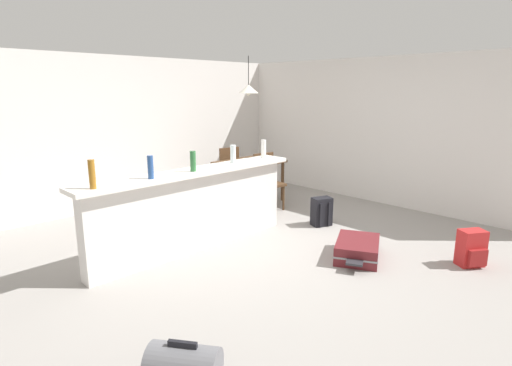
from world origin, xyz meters
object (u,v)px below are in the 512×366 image
at_px(bottle_green, 193,161).
at_px(backpack_black, 321,212).
at_px(dining_chair_near_partition, 267,178).
at_px(bottle_blue, 150,167).
at_px(pendant_lamp, 249,89).
at_px(dining_table, 250,166).
at_px(bottle_white, 264,149).
at_px(dining_chair_far_side, 227,169).
at_px(bottle_clear, 233,154).
at_px(suitcase_flat_maroon, 357,249).
at_px(bottle_amber, 92,174).
at_px(backpack_red, 472,249).

bearing_deg(bottle_green, backpack_black, -14.61).
bearing_deg(dining_chair_near_partition, bottle_blue, -165.07).
bearing_deg(pendant_lamp, bottle_green, -150.00).
height_order(dining_table, backpack_black, dining_table).
relative_size(bottle_white, dining_chair_far_side, 0.28).
relative_size(bottle_white, dining_chair_near_partition, 0.28).
bearing_deg(backpack_black, dining_chair_far_side, 87.10).
height_order(bottle_green, dining_table, bottle_green).
xyz_separation_m(bottle_blue, bottle_clear, (1.28, 0.09, -0.01)).
distance_m(pendant_lamp, suitcase_flat_maroon, 3.38).
relative_size(bottle_amber, bottle_green, 1.19).
distance_m(bottle_blue, bottle_clear, 1.28).
bearing_deg(pendant_lamp, dining_table, -92.30).
distance_m(dining_table, dining_chair_far_side, 0.60).
bearing_deg(dining_table, pendant_lamp, 87.70).
bearing_deg(pendant_lamp, dining_chair_near_partition, -98.64).
bearing_deg(bottle_white, bottle_clear, 179.94).
bearing_deg(dining_chair_near_partition, suitcase_flat_maroon, -108.56).
bearing_deg(pendant_lamp, dining_chair_far_side, 92.29).
distance_m(bottle_green, backpack_red, 3.35).
xyz_separation_m(pendant_lamp, backpack_black, (-0.14, -1.68, -1.76)).
height_order(bottle_green, suitcase_flat_maroon, bottle_green).
xyz_separation_m(bottle_amber, bottle_blue, (0.64, 0.01, -0.02)).
relative_size(bottle_green, suitcase_flat_maroon, 0.27).
bearing_deg(bottle_white, bottle_blue, -177.20).
bearing_deg(bottle_green, bottle_clear, 6.28).
xyz_separation_m(bottle_white, backpack_black, (0.63, -0.57, -0.94)).
relative_size(bottle_amber, bottle_white, 1.11).
distance_m(bottle_green, dining_chair_near_partition, 2.17).
bearing_deg(bottle_green, backpack_red, -52.56).
relative_size(bottle_amber, backpack_black, 0.69).
bearing_deg(suitcase_flat_maroon, dining_chair_near_partition, 71.44).
relative_size(bottle_blue, suitcase_flat_maroon, 0.29).
distance_m(bottle_green, pendant_lamp, 2.50).
distance_m(dining_table, backpack_black, 1.72).
xyz_separation_m(dining_table, dining_chair_far_side, (-0.02, 0.59, -0.13)).
bearing_deg(bottle_amber, bottle_white, 2.19).
bearing_deg(bottle_blue, backpack_black, -11.03).
height_order(bottle_clear, dining_chair_far_side, bottle_clear).
bearing_deg(pendant_lamp, backpack_red, -91.41).
height_order(bottle_amber, pendant_lamp, pendant_lamp).
height_order(bottle_white, suitcase_flat_maroon, bottle_white).
relative_size(bottle_green, pendant_lamp, 0.37).
relative_size(bottle_white, backpack_red, 0.62).
bearing_deg(bottle_clear, bottle_green, -173.72).
distance_m(dining_chair_near_partition, pendant_lamp, 1.54).
bearing_deg(dining_table, bottle_blue, -155.84).
relative_size(bottle_amber, pendant_lamp, 0.45).
xyz_separation_m(bottle_blue, backpack_red, (2.53, -2.54, -0.94)).
height_order(bottle_amber, dining_chair_far_side, bottle_amber).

